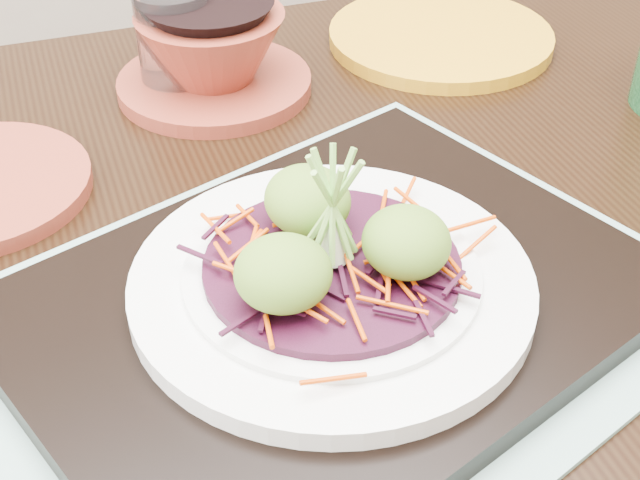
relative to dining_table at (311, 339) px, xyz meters
name	(u,v)px	position (x,y,z in m)	size (l,w,h in m)	color
dining_table	(311,339)	(0.00, 0.00, 0.00)	(1.26, 0.87, 0.77)	black
placemat	(331,315)	(-0.02, -0.08, 0.10)	(0.45, 0.36, 0.00)	#82A89B
serving_tray	(331,302)	(-0.02, -0.08, 0.11)	(0.40, 0.30, 0.02)	black
white_plate	(332,282)	(-0.02, -0.08, 0.13)	(0.26, 0.26, 0.02)	white
cabbage_bed	(332,266)	(-0.02, -0.08, 0.14)	(0.16, 0.16, 0.01)	#350A20
carrot_julienne	(332,256)	(-0.02, -0.08, 0.15)	(0.20, 0.20, 0.01)	#CA3F03
guacamole_scoops	(333,237)	(-0.02, -0.08, 0.17)	(0.14, 0.12, 0.04)	#567824
scallion_garnish	(332,211)	(-0.02, -0.08, 0.19)	(0.06, 0.06, 0.09)	#79B548
water_glass	(174,41)	(-0.03, 0.26, 0.15)	(0.07, 0.07, 0.10)	white
terracotta_bowl_set	(213,57)	(0.00, 0.24, 0.14)	(0.22, 0.22, 0.08)	maroon
yellow_plate	(440,37)	(0.24, 0.26, 0.11)	(0.23, 0.23, 0.01)	#BA7E14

